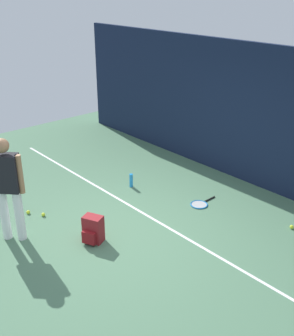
{
  "coord_description": "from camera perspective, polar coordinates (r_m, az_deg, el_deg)",
  "views": [
    {
      "loc": [
        4.66,
        -3.73,
        3.79
      ],
      "look_at": [
        0.0,
        0.4,
        1.0
      ],
      "focal_mm": 44.95,
      "sensor_mm": 36.0,
      "label": 1
    }
  ],
  "objects": [
    {
      "name": "ground_plane",
      "position": [
        7.07,
        -2.45,
        -8.3
      ],
      "size": [
        12.0,
        12.0,
        0.0
      ],
      "primitive_type": "plane",
      "color": "#4C7556"
    },
    {
      "name": "back_fence",
      "position": [
        8.53,
        13.3,
        7.09
      ],
      "size": [
        10.0,
        0.1,
        2.76
      ],
      "primitive_type": "cube",
      "color": "#141E38",
      "rests_on": "ground"
    },
    {
      "name": "court_line",
      "position": [
        7.36,
        0.72,
        -6.85
      ],
      "size": [
        9.0,
        0.05,
        0.0
      ],
      "primitive_type": "cube",
      "color": "white",
      "rests_on": "ground"
    },
    {
      "name": "tennis_player",
      "position": [
        6.71,
        -18.41,
        -2.08
      ],
      "size": [
        0.44,
        0.43,
        1.7
      ],
      "rotation": [
        0.0,
        0.0,
        0.75
      ],
      "color": "white",
      "rests_on": "ground"
    },
    {
      "name": "tennis_racket",
      "position": [
        7.85,
        7.21,
        -4.86
      ],
      "size": [
        0.33,
        0.62,
        0.03
      ],
      "rotation": [
        0.0,
        0.0,
        4.73
      ],
      "color": "black",
      "rests_on": "ground"
    },
    {
      "name": "backpack",
      "position": [
        6.71,
        -7.36,
        -8.32
      ],
      "size": [
        0.36,
        0.36,
        0.44
      ],
      "rotation": [
        0.0,
        0.0,
        0.43
      ],
      "color": "maroon",
      "rests_on": "ground"
    },
    {
      "name": "tennis_ball_near_player",
      "position": [
        7.47,
        19.03,
        -7.56
      ],
      "size": [
        0.07,
        0.07,
        0.07
      ],
      "primitive_type": "sphere",
      "color": "#CCE033",
      "rests_on": "ground"
    },
    {
      "name": "tennis_ball_by_fence",
      "position": [
        7.63,
        -13.89,
        -6.15
      ],
      "size": [
        0.07,
        0.07,
        0.07
      ],
      "primitive_type": "sphere",
      "color": "#CCE033",
      "rests_on": "ground"
    },
    {
      "name": "tennis_ball_mid_court",
      "position": [
        7.77,
        -15.82,
        -5.78
      ],
      "size": [
        0.07,
        0.07,
        0.07
      ],
      "primitive_type": "sphere",
      "color": "#CCE033",
      "rests_on": "ground"
    },
    {
      "name": "water_bottle",
      "position": [
        8.39,
        -2.16,
        -1.7
      ],
      "size": [
        0.07,
        0.07,
        0.28
      ],
      "primitive_type": "cylinder",
      "color": "#268CD8",
      "rests_on": "ground"
    }
  ]
}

